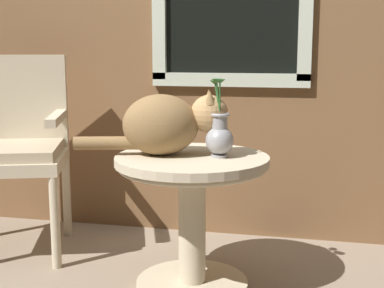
{
  "coord_description": "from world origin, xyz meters",
  "views": [
    {
      "loc": [
        0.71,
        -2.05,
        1.01
      ],
      "look_at": [
        0.24,
        0.09,
        0.62
      ],
      "focal_mm": 50.97,
      "sensor_mm": 36.0,
      "label": 1
    }
  ],
  "objects": [
    {
      "name": "wicker_side_table",
      "position": [
        0.24,
        0.09,
        0.4
      ],
      "size": [
        0.64,
        0.64,
        0.57
      ],
      "color": "beige",
      "rests_on": "ground_plane"
    },
    {
      "name": "pewter_vase_with_ivy",
      "position": [
        0.35,
        0.09,
        0.67
      ],
      "size": [
        0.11,
        0.11,
        0.32
      ],
      "color": "#99999E",
      "rests_on": "wicker_side_table"
    },
    {
      "name": "wicker_chair",
      "position": [
        -0.73,
        0.36,
        0.55
      ],
      "size": [
        0.64,
        0.63,
        0.97
      ],
      "color": "beige",
      "rests_on": "ground_plane"
    },
    {
      "name": "cat",
      "position": [
        0.13,
        0.1,
        0.7
      ],
      "size": [
        0.63,
        0.32,
        0.27
      ],
      "color": "olive",
      "rests_on": "wicker_side_table"
    }
  ]
}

